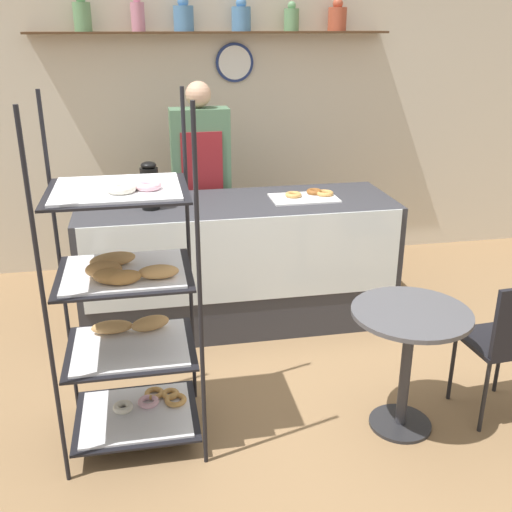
% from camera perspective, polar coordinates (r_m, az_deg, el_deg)
% --- Properties ---
extents(ground_plane, '(14.00, 14.00, 0.00)m').
position_cam_1_polar(ground_plane, '(3.74, 1.15, -13.66)').
color(ground_plane, olive).
extents(back_wall, '(10.00, 0.30, 2.70)m').
position_cam_1_polar(back_wall, '(5.52, -4.09, 13.21)').
color(back_wall, beige).
rests_on(back_wall, ground_plane).
extents(display_counter, '(2.29, 0.79, 0.94)m').
position_cam_1_polar(display_counter, '(4.48, -1.73, -0.62)').
color(display_counter, '#333338').
rests_on(display_counter, ground_plane).
extents(pastry_rack, '(0.72, 0.62, 1.85)m').
position_cam_1_polar(pastry_rack, '(3.14, -12.07, -4.66)').
color(pastry_rack, black).
rests_on(pastry_rack, ground_plane).
extents(person_worker, '(0.46, 0.23, 1.74)m').
position_cam_1_polar(person_worker, '(4.87, -5.23, 6.97)').
color(person_worker, '#282833').
rests_on(person_worker, ground_plane).
extents(cafe_table, '(0.64, 0.64, 0.73)m').
position_cam_1_polar(cafe_table, '(3.36, 14.32, -7.91)').
color(cafe_table, '#262628').
rests_on(cafe_table, ground_plane).
extents(cafe_chair, '(0.40, 0.40, 0.88)m').
position_cam_1_polar(cafe_chair, '(3.60, 23.01, -7.07)').
color(cafe_chair, black).
rests_on(cafe_chair, ground_plane).
extents(coffee_carafe, '(0.12, 0.12, 0.33)m').
position_cam_1_polar(coffee_carafe, '(4.19, -10.09, 6.58)').
color(coffee_carafe, black).
rests_on(coffee_carafe, display_counter).
extents(donut_tray_counter, '(0.48, 0.31, 0.05)m').
position_cam_1_polar(donut_tray_counter, '(4.45, 4.89, 5.72)').
color(donut_tray_counter, white).
rests_on(donut_tray_counter, display_counter).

